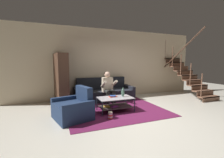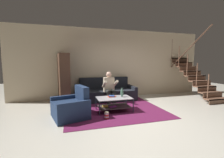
{
  "view_description": "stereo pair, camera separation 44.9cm",
  "coord_description": "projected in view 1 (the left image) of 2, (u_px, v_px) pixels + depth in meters",
  "views": [
    {
      "loc": [
        -2.28,
        -3.69,
        1.48
      ],
      "look_at": [
        -0.53,
        0.9,
        0.95
      ],
      "focal_mm": 24.0,
      "sensor_mm": 36.0,
      "label": 1
    },
    {
      "loc": [
        -1.85,
        -3.83,
        1.48
      ],
      "look_at": [
        -0.53,
        0.9,
        0.95
      ],
      "focal_mm": 24.0,
      "sensor_mm": 36.0,
      "label": 2
    }
  ],
  "objects": [
    {
      "name": "bookshelf",
      "position": [
        60.0,
        83.0,
        5.27
      ],
      "size": [
        0.5,
        1.14,
        1.81
      ],
      "color": "#492F21",
      "rests_on": "ground"
    },
    {
      "name": "back_partition",
      "position": [
        111.0,
        64.0,
        6.52
      ],
      "size": [
        8.4,
        0.12,
        2.9
      ],
      "primitive_type": "cube",
      "color": "beige",
      "rests_on": "ground"
    },
    {
      "name": "vase",
      "position": [
        123.0,
        93.0,
        4.68
      ],
      "size": [
        0.1,
        0.1,
        0.28
      ],
      "color": "#4A715D",
      "rests_on": "coffee_table"
    },
    {
      "name": "couch",
      "position": [
        104.0,
        93.0,
        6.0
      ],
      "size": [
        2.3,
        0.94,
        0.88
      ],
      "color": "black",
      "rests_on": "ground"
    },
    {
      "name": "area_rug",
      "position": [
        110.0,
        105.0,
        5.2
      ],
      "size": [
        3.0,
        3.42,
        0.01
      ],
      "color": "#601A41",
      "rests_on": "ground"
    },
    {
      "name": "coffee_table",
      "position": [
        115.0,
        102.0,
        4.58
      ],
      "size": [
        1.05,
        0.62,
        0.43
      ],
      "color": "#BCB7BF",
      "rests_on": "ground"
    },
    {
      "name": "book_stack",
      "position": [
        113.0,
        96.0,
        4.65
      ],
      "size": [
        0.24,
        0.17,
        0.05
      ],
      "color": "red",
      "rests_on": "coffee_table"
    },
    {
      "name": "staircase_run",
      "position": [
        185.0,
        72.0,
        6.8
      ],
      "size": [
        0.91,
        2.61,
        2.82
      ],
      "color": "brown",
      "rests_on": "ground"
    },
    {
      "name": "popcorn_tub",
      "position": [
        110.0,
        115.0,
        3.96
      ],
      "size": [
        0.12,
        0.12,
        0.21
      ],
      "color": "red",
      "rests_on": "ground"
    },
    {
      "name": "person_seated_center",
      "position": [
        108.0,
        86.0,
        5.44
      ],
      "size": [
        0.5,
        0.58,
        1.16
      ],
      "color": "black",
      "rests_on": "ground"
    },
    {
      "name": "ground",
      "position": [
        140.0,
        113.0,
        4.39
      ],
      "size": [
        16.8,
        16.8,
        0.0
      ],
      "primitive_type": "plane",
      "color": "beige"
    },
    {
      "name": "armchair",
      "position": [
        74.0,
        108.0,
        3.98
      ],
      "size": [
        1.07,
        1.14,
        0.84
      ],
      "color": "navy",
      "rests_on": "ground"
    }
  ]
}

